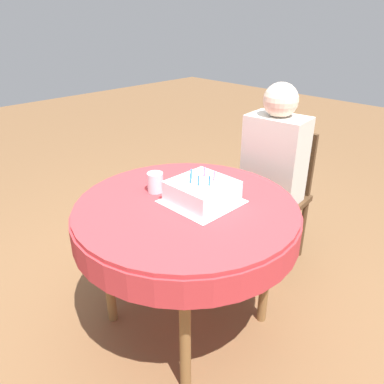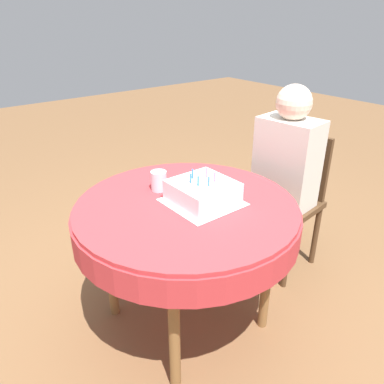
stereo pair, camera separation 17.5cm
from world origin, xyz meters
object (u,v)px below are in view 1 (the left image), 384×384
person (273,162)px  birthday_cake (202,191)px  drinking_glass (155,182)px  chair (276,191)px

person → birthday_cake: size_ratio=4.39×
drinking_glass → person: bearing=77.4°
chair → drinking_glass: bearing=-107.2°
chair → drinking_glass: chair is taller
chair → person: (0.01, -0.09, 0.23)m
chair → person: 0.25m
chair → person: size_ratio=0.73×
person → birthday_cake: 0.71m
chair → birthday_cake: birthday_cake is taller
chair → drinking_glass: (-0.16, -0.87, 0.29)m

